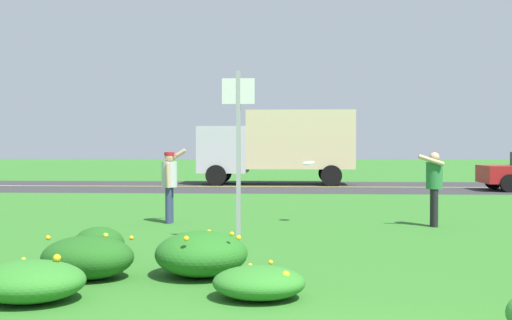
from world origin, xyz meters
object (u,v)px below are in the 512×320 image
object	(u,v)px
sign_post_near_path	(238,141)
frisbee_pale_blue	(309,163)
person_thrower_red_cap_gray_shirt	(170,180)
person_catcher_green_shirt	(434,182)
box_truck_silver	(279,143)

from	to	relation	value
sign_post_near_path	frisbee_pale_blue	size ratio (longest dim) A/B	11.47
person_thrower_red_cap_gray_shirt	frisbee_pale_blue	size ratio (longest dim) A/B	6.30
person_thrower_red_cap_gray_shirt	sign_post_near_path	bearing A→B (deg)	-58.90
sign_post_near_path	person_thrower_red_cap_gray_shirt	bearing A→B (deg)	121.10
sign_post_near_path	person_catcher_green_shirt	bearing A→B (deg)	34.22
person_catcher_green_shirt	box_truck_silver	distance (m)	14.43
frisbee_pale_blue	box_truck_silver	distance (m)	13.64
sign_post_near_path	frisbee_pale_blue	xyz separation A→B (m)	(1.29, 3.04, -0.47)
person_thrower_red_cap_gray_shirt	frisbee_pale_blue	xyz separation A→B (m)	(3.06, 0.11, 0.37)
person_thrower_red_cap_gray_shirt	box_truck_silver	distance (m)	13.91
person_catcher_green_shirt	frisbee_pale_blue	world-z (taller)	person_catcher_green_shirt
frisbee_pale_blue	person_thrower_red_cap_gray_shirt	bearing A→B (deg)	-177.96
person_thrower_red_cap_gray_shirt	person_catcher_green_shirt	world-z (taller)	person_thrower_red_cap_gray_shirt
sign_post_near_path	person_catcher_green_shirt	world-z (taller)	sign_post_near_path
frisbee_pale_blue	box_truck_silver	xyz separation A→B (m)	(-0.88, 13.60, 0.48)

